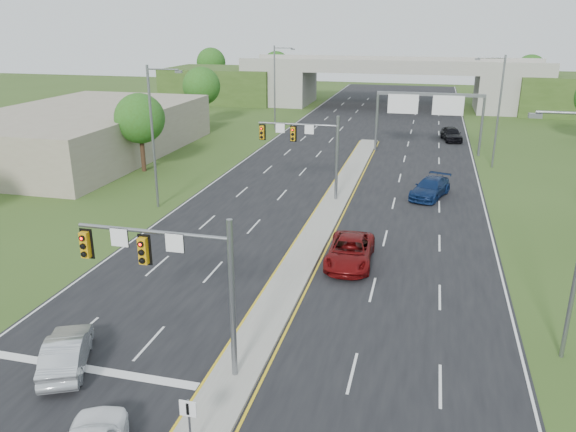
% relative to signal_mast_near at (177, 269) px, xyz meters
% --- Properties ---
extents(ground, '(240.00, 240.00, 0.00)m').
position_rel_signal_mast_near_xyz_m(ground, '(2.26, 0.07, -4.73)').
color(ground, '#324A1A').
rests_on(ground, ground).
extents(road, '(24.00, 160.00, 0.02)m').
position_rel_signal_mast_near_xyz_m(road, '(2.26, 35.07, -4.72)').
color(road, black).
rests_on(road, ground).
extents(median, '(2.00, 54.00, 0.16)m').
position_rel_signal_mast_near_xyz_m(median, '(2.26, 23.07, -4.63)').
color(median, gray).
rests_on(median, road).
extents(lane_markings, '(23.72, 160.00, 0.01)m').
position_rel_signal_mast_near_xyz_m(lane_markings, '(1.66, 28.99, -4.70)').
color(lane_markings, gold).
rests_on(lane_markings, road).
extents(signal_mast_near, '(6.62, 0.60, 7.00)m').
position_rel_signal_mast_near_xyz_m(signal_mast_near, '(0.00, 0.00, 0.00)').
color(signal_mast_near, slate).
rests_on(signal_mast_near, ground).
extents(signal_mast_far, '(6.62, 0.60, 7.00)m').
position_rel_signal_mast_near_xyz_m(signal_mast_far, '(0.00, 25.00, 0.00)').
color(signal_mast_far, slate).
rests_on(signal_mast_far, ground).
extents(keep_right_sign, '(0.60, 0.13, 2.20)m').
position_rel_signal_mast_near_xyz_m(keep_right_sign, '(2.26, -4.45, -3.21)').
color(keep_right_sign, slate).
rests_on(keep_right_sign, ground).
extents(sign_gantry, '(11.58, 0.44, 6.67)m').
position_rel_signal_mast_near_xyz_m(sign_gantry, '(8.95, 44.99, 0.51)').
color(sign_gantry, slate).
rests_on(sign_gantry, ground).
extents(overpass, '(80.00, 14.00, 8.10)m').
position_rel_signal_mast_near_xyz_m(overpass, '(2.26, 80.07, -1.17)').
color(overpass, gray).
rests_on(overpass, ground).
extents(lightpole_l_mid, '(2.85, 0.25, 11.00)m').
position_rel_signal_mast_near_xyz_m(lightpole_l_mid, '(-11.03, 20.07, 1.38)').
color(lightpole_l_mid, slate).
rests_on(lightpole_l_mid, ground).
extents(lightpole_l_far, '(2.85, 0.25, 11.00)m').
position_rel_signal_mast_near_xyz_m(lightpole_l_far, '(-11.03, 55.07, 1.38)').
color(lightpole_l_far, slate).
rests_on(lightpole_l_far, ground).
extents(lightpole_r_far, '(2.85, 0.25, 11.00)m').
position_rel_signal_mast_near_xyz_m(lightpole_r_far, '(15.56, 40.07, 1.38)').
color(lightpole_r_far, slate).
rests_on(lightpole_r_far, ground).
extents(tree_l_near, '(4.80, 4.80, 7.60)m').
position_rel_signal_mast_near_xyz_m(tree_l_near, '(-17.74, 30.07, 0.45)').
color(tree_l_near, '#382316').
rests_on(tree_l_near, ground).
extents(tree_l_mid, '(5.20, 5.20, 8.12)m').
position_rel_signal_mast_near_xyz_m(tree_l_mid, '(-21.74, 55.07, 0.78)').
color(tree_l_mid, '#382316').
rests_on(tree_l_mid, ground).
extents(tree_back_a, '(6.00, 6.00, 8.85)m').
position_rel_signal_mast_near_xyz_m(tree_back_a, '(-35.74, 94.07, 1.11)').
color(tree_back_a, '#382316').
rests_on(tree_back_a, ground).
extents(tree_back_b, '(5.60, 5.60, 8.32)m').
position_rel_signal_mast_near_xyz_m(tree_back_b, '(-21.74, 94.07, 0.78)').
color(tree_back_b, '#382316').
rests_on(tree_back_b, ground).
extents(tree_back_c, '(5.60, 5.60, 8.32)m').
position_rel_signal_mast_near_xyz_m(tree_back_c, '(26.26, 94.07, 0.78)').
color(tree_back_c, '#382316').
rests_on(tree_back_c, ground).
extents(commercial_building, '(18.00, 30.00, 5.00)m').
position_rel_signal_mast_near_xyz_m(commercial_building, '(-27.74, 35.07, -2.23)').
color(commercial_building, gray).
rests_on(commercial_building, ground).
extents(car_silver, '(3.34, 4.78, 1.49)m').
position_rel_signal_mast_near_xyz_m(car_silver, '(-4.90, -1.01, -3.96)').
color(car_silver, '#AEB2B6').
rests_on(car_silver, road).
extents(car_far_a, '(2.85, 5.87, 1.61)m').
position_rel_signal_mast_near_xyz_m(car_far_a, '(5.21, 12.77, -3.90)').
color(car_far_a, '#5C0909').
rests_on(car_far_a, road).
extents(car_far_b, '(3.77, 5.90, 1.59)m').
position_rel_signal_mast_near_xyz_m(car_far_b, '(9.77, 28.04, -3.91)').
color(car_far_b, '#0B1C44').
rests_on(car_far_b, road).
extents(car_far_c, '(2.89, 5.26, 1.70)m').
position_rel_signal_mast_near_xyz_m(car_far_c, '(12.00, 52.85, -3.86)').
color(car_far_c, black).
rests_on(car_far_c, road).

